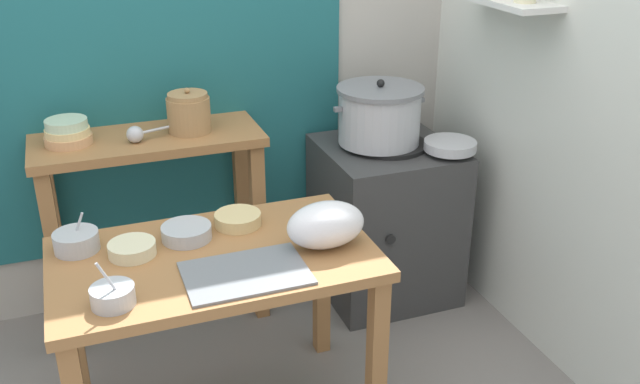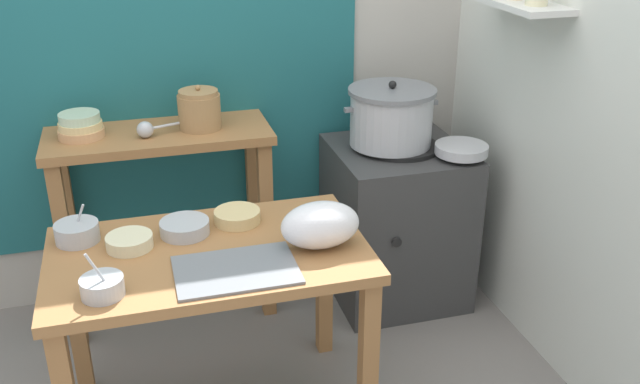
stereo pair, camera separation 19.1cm
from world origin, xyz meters
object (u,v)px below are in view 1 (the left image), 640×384
serving_tray (246,273)px  prep_bowl_4 (113,295)px  wide_pan (450,145)px  prep_bowl_3 (238,219)px  ladle (137,134)px  plastic_bag (326,225)px  prep_bowl_0 (76,241)px  prep_table (216,282)px  prep_bowl_2 (132,248)px  steamer_pot (380,115)px  bowl_stack_enamel (68,132)px  clay_pot (189,113)px  stove_block (385,219)px  back_shelf_table (152,184)px  prep_bowl_1 (186,232)px

serving_tray → prep_bowl_4: 0.42m
wide_pan → prep_bowl_3: 1.09m
ladle → serving_tray: (0.22, -0.89, -0.21)m
plastic_bag → prep_bowl_4: 0.74m
wide_pan → prep_bowl_0: bearing=-170.5°
prep_table → prep_bowl_2: bearing=160.8°
plastic_bag → wide_pan: plastic_bag is taller
steamer_pot → bowl_stack_enamel: steamer_pot is taller
clay_pot → prep_bowl_4: 1.09m
wide_pan → stove_block: bearing=140.0°
wide_pan → serving_tray: bearing=-150.4°
stove_block → prep_bowl_2: 1.39m
back_shelf_table → clay_pot: size_ratio=4.98×
prep_table → wide_pan: (1.18, 0.46, 0.19)m
ladle → prep_bowl_0: ladle is taller
prep_table → steamer_pot: steamer_pot is taller
clay_pot → prep_bowl_1: 0.69m
clay_pot → wide_pan: bearing=-15.8°
prep_bowl_2 → prep_bowl_3: size_ratio=0.94×
steamer_pot → ladle: size_ratio=1.74×
steamer_pot → prep_bowl_1: bearing=-152.1°
steamer_pot → ladle: 1.07m
back_shelf_table → plastic_bag: bearing=-60.5°
plastic_bag → prep_bowl_4: size_ratio=1.71×
ladle → prep_bowl_4: (-0.20, -0.92, -0.18)m
stove_block → prep_bowl_4: 1.61m
prep_bowl_0 → bowl_stack_enamel: bearing=88.0°
steamer_pot → plastic_bag: (-0.54, -0.74, -0.11)m
prep_bowl_4 → prep_bowl_3: bearing=38.8°
back_shelf_table → ladle: bearing=-127.1°
stove_block → plastic_bag: bearing=-128.8°
back_shelf_table → serving_tray: size_ratio=2.40×
prep_bowl_3 → back_shelf_table: bearing=111.8°
stove_block → wide_pan: bearing=-40.0°
ladle → bowl_stack_enamel: bearing=164.4°
plastic_bag → steamer_pot: bearing=53.9°
back_shelf_table → bowl_stack_enamel: 0.41m
steamer_pot → ladle: steamer_pot is taller
wide_pan → prep_bowl_1: 1.29m
prep_table → clay_pot: size_ratio=5.70×
clay_pot → plastic_bag: size_ratio=0.69×
stove_block → ladle: 1.24m
clay_pot → steamer_pot: bearing=-7.4°
clay_pot → prep_bowl_2: (-0.34, -0.68, -0.24)m
clay_pot → prep_bowl_3: size_ratio=1.12×
prep_bowl_2 → prep_table: bearing=-19.2°
stove_block → prep_bowl_3: bearing=-151.1°
prep_bowl_0 → stove_block: bearing=18.0°
back_shelf_table → serving_tray: bearing=-79.7°
back_shelf_table → stove_block: bearing=-6.9°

